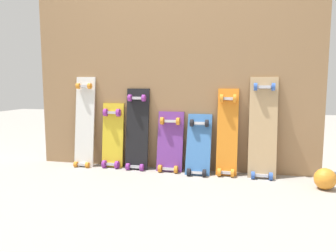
{
  "coord_description": "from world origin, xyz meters",
  "views": [
    {
      "loc": [
        0.68,
        -2.94,
        0.8
      ],
      "look_at": [
        0.0,
        -0.07,
        0.42
      ],
      "focal_mm": 35.84,
      "sensor_mm": 36.0,
      "label": 1
    }
  ],
  "objects_px": {
    "skateboard_yellow": "(113,138)",
    "skateboard_purple": "(170,145)",
    "skateboard_white": "(85,125)",
    "skateboard_black": "(137,132)",
    "skateboard_blue": "(198,148)",
    "skateboard_orange": "(227,136)",
    "skateboard_natural": "(263,131)",
    "rubber_ball": "(325,179)"
  },
  "relations": [
    {
      "from": "skateboard_white",
      "to": "skateboard_orange",
      "type": "xyz_separation_m",
      "value": [
        1.35,
        -0.01,
        -0.05
      ]
    },
    {
      "from": "skateboard_yellow",
      "to": "skateboard_purple",
      "type": "relative_size",
      "value": 1.11
    },
    {
      "from": "skateboard_yellow",
      "to": "skateboard_purple",
      "type": "height_order",
      "value": "skateboard_yellow"
    },
    {
      "from": "skateboard_white",
      "to": "skateboard_natural",
      "type": "height_order",
      "value": "skateboard_white"
    },
    {
      "from": "skateboard_blue",
      "to": "rubber_ball",
      "type": "bearing_deg",
      "value": -12.72
    },
    {
      "from": "skateboard_purple",
      "to": "skateboard_natural",
      "type": "bearing_deg",
      "value": -0.68
    },
    {
      "from": "skateboard_purple",
      "to": "skateboard_blue",
      "type": "distance_m",
      "value": 0.27
    },
    {
      "from": "skateboard_natural",
      "to": "rubber_ball",
      "type": "distance_m",
      "value": 0.6
    },
    {
      "from": "skateboard_blue",
      "to": "skateboard_orange",
      "type": "bearing_deg",
      "value": 6.79
    },
    {
      "from": "skateboard_white",
      "to": "skateboard_black",
      "type": "height_order",
      "value": "skateboard_white"
    },
    {
      "from": "skateboard_purple",
      "to": "skateboard_white",
      "type": "bearing_deg",
      "value": 179.78
    },
    {
      "from": "skateboard_blue",
      "to": "skateboard_orange",
      "type": "height_order",
      "value": "skateboard_orange"
    },
    {
      "from": "skateboard_white",
      "to": "skateboard_black",
      "type": "relative_size",
      "value": 1.14
    },
    {
      "from": "skateboard_black",
      "to": "skateboard_natural",
      "type": "xyz_separation_m",
      "value": [
        1.12,
        -0.02,
        0.05
      ]
    },
    {
      "from": "rubber_ball",
      "to": "skateboard_white",
      "type": "bearing_deg",
      "value": 172.86
    },
    {
      "from": "skateboard_black",
      "to": "skateboard_orange",
      "type": "height_order",
      "value": "skateboard_orange"
    },
    {
      "from": "skateboard_black",
      "to": "rubber_ball",
      "type": "height_order",
      "value": "skateboard_black"
    },
    {
      "from": "skateboard_black",
      "to": "skateboard_purple",
      "type": "distance_m",
      "value": 0.33
    },
    {
      "from": "skateboard_black",
      "to": "rubber_ball",
      "type": "bearing_deg",
      "value": -9.69
    },
    {
      "from": "skateboard_black",
      "to": "skateboard_blue",
      "type": "bearing_deg",
      "value": -4.38
    },
    {
      "from": "skateboard_blue",
      "to": "rubber_ball",
      "type": "relative_size",
      "value": 3.63
    },
    {
      "from": "skateboard_blue",
      "to": "skateboard_orange",
      "type": "distance_m",
      "value": 0.27
    },
    {
      "from": "skateboard_natural",
      "to": "skateboard_purple",
      "type": "bearing_deg",
      "value": 179.32
    },
    {
      "from": "skateboard_blue",
      "to": "skateboard_natural",
      "type": "xyz_separation_m",
      "value": [
        0.54,
        0.03,
        0.16
      ]
    },
    {
      "from": "skateboard_white",
      "to": "skateboard_yellow",
      "type": "distance_m",
      "value": 0.3
    },
    {
      "from": "skateboard_white",
      "to": "skateboard_blue",
      "type": "bearing_deg",
      "value": -2.02
    },
    {
      "from": "skateboard_black",
      "to": "skateboard_orange",
      "type": "xyz_separation_m",
      "value": [
        0.83,
        -0.02,
        0.0
      ]
    },
    {
      "from": "skateboard_black",
      "to": "rubber_ball",
      "type": "distance_m",
      "value": 1.62
    },
    {
      "from": "skateboard_yellow",
      "to": "skateboard_blue",
      "type": "bearing_deg",
      "value": -3.73
    },
    {
      "from": "skateboard_orange",
      "to": "skateboard_natural",
      "type": "relative_size",
      "value": 0.89
    },
    {
      "from": "skateboard_white",
      "to": "rubber_ball",
      "type": "height_order",
      "value": "skateboard_white"
    },
    {
      "from": "skateboard_white",
      "to": "skateboard_blue",
      "type": "height_order",
      "value": "skateboard_white"
    },
    {
      "from": "skateboard_white",
      "to": "skateboard_orange",
      "type": "distance_m",
      "value": 1.35
    },
    {
      "from": "skateboard_yellow",
      "to": "skateboard_black",
      "type": "bearing_deg",
      "value": -2.22
    },
    {
      "from": "skateboard_purple",
      "to": "rubber_ball",
      "type": "bearing_deg",
      "value": -11.66
    },
    {
      "from": "skateboard_white",
      "to": "skateboard_yellow",
      "type": "bearing_deg",
      "value": 3.09
    },
    {
      "from": "skateboard_blue",
      "to": "skateboard_orange",
      "type": "relative_size",
      "value": 0.73
    },
    {
      "from": "rubber_ball",
      "to": "skateboard_orange",
      "type": "bearing_deg",
      "value": 161.27
    },
    {
      "from": "skateboard_black",
      "to": "skateboard_white",
      "type": "bearing_deg",
      "value": -179.41
    },
    {
      "from": "skateboard_blue",
      "to": "skateboard_white",
      "type": "bearing_deg",
      "value": 177.98
    },
    {
      "from": "rubber_ball",
      "to": "skateboard_blue",
      "type": "bearing_deg",
      "value": 167.28
    },
    {
      "from": "skateboard_blue",
      "to": "skateboard_black",
      "type": "bearing_deg",
      "value": 175.62
    }
  ]
}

